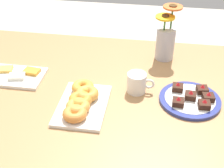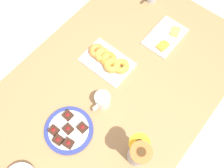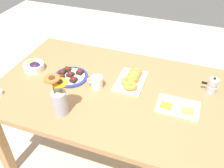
{
  "view_description": "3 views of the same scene",
  "coord_description": "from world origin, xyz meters",
  "px_view_note": "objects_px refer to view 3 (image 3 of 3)",
  "views": [
    {
      "loc": [
        0.16,
        -1.06,
        1.53
      ],
      "look_at": [
        0.0,
        0.0,
        0.78
      ],
      "focal_mm": 50.0,
      "sensor_mm": 36.0,
      "label": 1
    },
    {
      "loc": [
        0.42,
        0.35,
        1.99
      ],
      "look_at": [
        0.0,
        0.0,
        0.78
      ],
      "focal_mm": 40.0,
      "sensor_mm": 36.0,
      "label": 2
    },
    {
      "loc": [
        -0.45,
        1.25,
        1.81
      ],
      "look_at": [
        0.0,
        0.0,
        0.78
      ],
      "focal_mm": 40.0,
      "sensor_mm": 36.0,
      "label": 3
    }
  ],
  "objects_px": {
    "dining_table": "(112,98)",
    "flower_vase": "(59,101)",
    "grape_bowl": "(34,66)",
    "dessert_plate": "(70,76)",
    "moka_pot": "(212,86)",
    "cheese_platter": "(178,107)",
    "coffee_mug": "(97,82)",
    "croissant_platter": "(132,79)"
  },
  "relations": [
    {
      "from": "dining_table",
      "to": "croissant_platter",
      "type": "xyz_separation_m",
      "value": [
        -0.1,
        -0.12,
        0.11
      ]
    },
    {
      "from": "dessert_plate",
      "to": "moka_pot",
      "type": "xyz_separation_m",
      "value": [
        -0.96,
        -0.18,
        0.04
      ]
    },
    {
      "from": "cheese_platter",
      "to": "dessert_plate",
      "type": "xyz_separation_m",
      "value": [
        0.77,
        -0.06,
        0.0
      ]
    },
    {
      "from": "coffee_mug",
      "to": "cheese_platter",
      "type": "relative_size",
      "value": 0.44
    },
    {
      "from": "coffee_mug",
      "to": "cheese_platter",
      "type": "bearing_deg",
      "value": 177.88
    },
    {
      "from": "flower_vase",
      "to": "dining_table",
      "type": "bearing_deg",
      "value": -123.26
    },
    {
      "from": "dining_table",
      "to": "grape_bowl",
      "type": "xyz_separation_m",
      "value": [
        0.63,
        -0.02,
        0.12
      ]
    },
    {
      "from": "grape_bowl",
      "to": "moka_pot",
      "type": "height_order",
      "value": "moka_pot"
    },
    {
      "from": "grape_bowl",
      "to": "flower_vase",
      "type": "bearing_deg",
      "value": 140.87
    },
    {
      "from": "dining_table",
      "to": "coffee_mug",
      "type": "height_order",
      "value": "coffee_mug"
    },
    {
      "from": "dining_table",
      "to": "grape_bowl",
      "type": "relative_size",
      "value": 10.37
    },
    {
      "from": "dining_table",
      "to": "moka_pot",
      "type": "relative_size",
      "value": 13.45
    },
    {
      "from": "grape_bowl",
      "to": "dessert_plate",
      "type": "relative_size",
      "value": 0.62
    },
    {
      "from": "coffee_mug",
      "to": "cheese_platter",
      "type": "distance_m",
      "value": 0.55
    },
    {
      "from": "cheese_platter",
      "to": "flower_vase",
      "type": "height_order",
      "value": "flower_vase"
    },
    {
      "from": "cheese_platter",
      "to": "flower_vase",
      "type": "xyz_separation_m",
      "value": [
        0.66,
        0.28,
        0.09
      ]
    },
    {
      "from": "grape_bowl",
      "to": "croissant_platter",
      "type": "height_order",
      "value": "grape_bowl"
    },
    {
      "from": "dining_table",
      "to": "flower_vase",
      "type": "bearing_deg",
      "value": 56.74
    },
    {
      "from": "dessert_plate",
      "to": "moka_pot",
      "type": "relative_size",
      "value": 2.08
    },
    {
      "from": "dining_table",
      "to": "coffee_mug",
      "type": "xyz_separation_m",
      "value": [
        0.1,
        0.02,
        0.13
      ]
    },
    {
      "from": "dining_table",
      "to": "croissant_platter",
      "type": "relative_size",
      "value": 5.53
    },
    {
      "from": "cheese_platter",
      "to": "moka_pot",
      "type": "bearing_deg",
      "value": -128.32
    },
    {
      "from": "croissant_platter",
      "to": "dining_table",
      "type": "bearing_deg",
      "value": 47.86
    },
    {
      "from": "grape_bowl",
      "to": "moka_pot",
      "type": "bearing_deg",
      "value": -171.99
    },
    {
      "from": "dessert_plate",
      "to": "flower_vase",
      "type": "bearing_deg",
      "value": 108.4
    },
    {
      "from": "moka_pot",
      "to": "flower_vase",
      "type": "bearing_deg",
      "value": 31.5
    },
    {
      "from": "dessert_plate",
      "to": "grape_bowl",
      "type": "bearing_deg",
      "value": -0.35
    },
    {
      "from": "moka_pot",
      "to": "dessert_plate",
      "type": "bearing_deg",
      "value": 10.63
    },
    {
      "from": "grape_bowl",
      "to": "flower_vase",
      "type": "relative_size",
      "value": 0.57
    },
    {
      "from": "cheese_platter",
      "to": "croissant_platter",
      "type": "distance_m",
      "value": 0.38
    },
    {
      "from": "dining_table",
      "to": "cheese_platter",
      "type": "bearing_deg",
      "value": 174.75
    },
    {
      "from": "grape_bowl",
      "to": "cheese_platter",
      "type": "distance_m",
      "value": 1.08
    },
    {
      "from": "dining_table",
      "to": "dessert_plate",
      "type": "distance_m",
      "value": 0.34
    },
    {
      "from": "croissant_platter",
      "to": "moka_pot",
      "type": "relative_size",
      "value": 2.43
    },
    {
      "from": "croissant_platter",
      "to": "moka_pot",
      "type": "xyz_separation_m",
      "value": [
        -0.53,
        -0.08,
        0.02
      ]
    },
    {
      "from": "cheese_platter",
      "to": "flower_vase",
      "type": "distance_m",
      "value": 0.72
    },
    {
      "from": "coffee_mug",
      "to": "flower_vase",
      "type": "bearing_deg",
      "value": 70.19
    },
    {
      "from": "croissant_platter",
      "to": "flower_vase",
      "type": "height_order",
      "value": "flower_vase"
    },
    {
      "from": "flower_vase",
      "to": "moka_pot",
      "type": "distance_m",
      "value": 1.0
    },
    {
      "from": "grape_bowl",
      "to": "croissant_platter",
      "type": "bearing_deg",
      "value": -172.49
    },
    {
      "from": "cheese_platter",
      "to": "dining_table",
      "type": "bearing_deg",
      "value": -5.25
    },
    {
      "from": "dining_table",
      "to": "moka_pot",
      "type": "distance_m",
      "value": 0.68
    }
  ]
}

